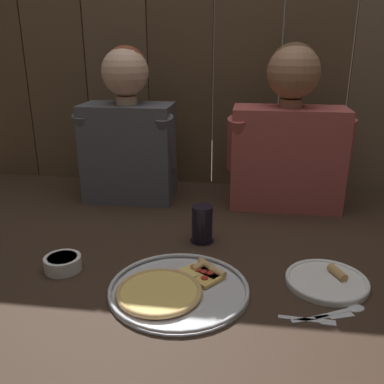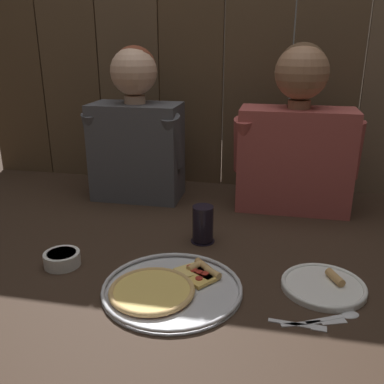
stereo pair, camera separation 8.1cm
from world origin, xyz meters
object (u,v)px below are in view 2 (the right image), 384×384
(dipping_bowl, at_px, (62,258))
(dinner_plate, at_px, (324,285))
(pizza_tray, at_px, (166,288))
(diner_right, at_px, (297,136))
(drinking_glass, at_px, (203,224))
(diner_left, at_px, (136,130))

(dipping_bowl, bearing_deg, dinner_plate, 1.99)
(pizza_tray, xyz_separation_m, diner_right, (0.32, 0.66, 0.27))
(dinner_plate, bearing_deg, pizza_tray, -166.72)
(dipping_bowl, relative_size, diner_right, 0.17)
(pizza_tray, relative_size, dipping_bowl, 3.53)
(pizza_tray, distance_m, drinking_glass, 0.31)
(dipping_bowl, distance_m, diner_right, 0.91)
(drinking_glass, relative_size, dipping_bowl, 1.17)
(dipping_bowl, xyz_separation_m, diner_right, (0.65, 0.59, 0.26))
(dinner_plate, height_order, drinking_glass, drinking_glass)
(diner_left, bearing_deg, pizza_tray, -66.08)
(pizza_tray, bearing_deg, dipping_bowl, 168.09)
(dinner_plate, height_order, diner_right, diner_right)
(dinner_plate, distance_m, dipping_bowl, 0.72)
(dinner_plate, bearing_deg, diner_right, 97.79)
(dinner_plate, relative_size, dipping_bowl, 2.11)
(drinking_glass, height_order, diner_left, diner_left)
(pizza_tray, xyz_separation_m, diner_left, (-0.29, 0.66, 0.27))
(dipping_bowl, bearing_deg, diner_left, 86.68)
(drinking_glass, relative_size, diner_right, 0.20)
(drinking_glass, bearing_deg, pizza_tray, -97.61)
(dipping_bowl, height_order, diner_right, diner_right)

